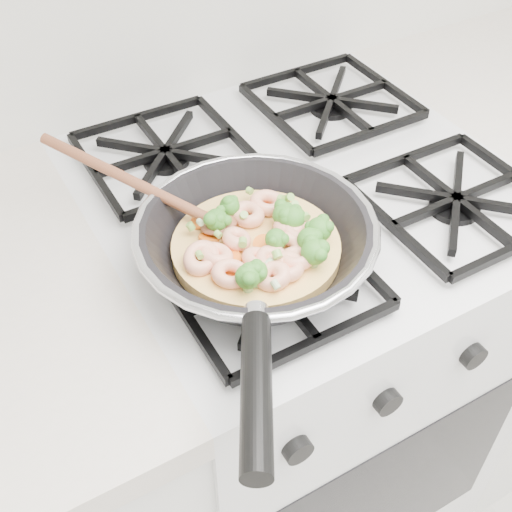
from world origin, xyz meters
TOP-DOWN VIEW (x-y plane):
  - stove at (0.00, 1.70)m, footprint 0.60×0.60m
  - skillet at (-0.15, 1.57)m, footprint 0.32×0.54m

SIDE VIEW (x-z plane):
  - stove at x=0.00m, z-range 0.00..0.92m
  - skillet at x=-0.15m, z-range 0.91..1.00m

